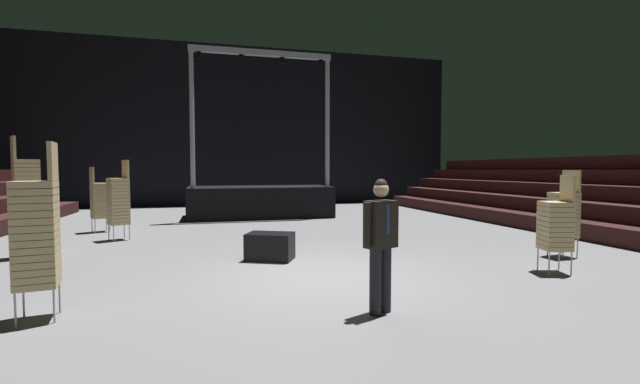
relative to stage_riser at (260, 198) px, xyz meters
The scene contains 11 objects.
ground_plane 9.31m from the stage_riser, 90.00° to the right, with size 22.00×30.00×0.10m, color slate.
arena_end_wall 6.60m from the stage_riser, 90.00° to the left, with size 22.00×0.30×8.00m, color black.
stage_riser is the anchor object (origin of this frame).
man_with_tie 11.25m from the stage_riser, 88.89° to the right, with size 0.56×0.37×1.69m.
chair_stack_front_left 6.05m from the stage_riser, 132.71° to the right, with size 0.60×0.60×2.05m.
chair_stack_front_right 5.66m from the stage_riser, 150.49° to the right, with size 0.59×0.59×1.88m.
chair_stack_mid_left 8.34m from the stage_riser, 131.13° to the right, with size 0.59×0.59×2.48m.
chair_stack_mid_right 10.41m from the stage_riser, 59.84° to the right, with size 0.47×0.47×1.79m.
chair_stack_mid_centre 11.12m from the stage_riser, 110.25° to the right, with size 0.50×0.50×2.14m.
chair_stack_rear_left 10.84m from the stage_riser, 68.33° to the right, with size 0.54×0.54×1.71m.
equipment_road_case 7.81m from the stage_riser, 95.09° to the right, with size 0.90×0.60×0.54m, color black.
Camera 1 is at (-1.84, -6.81, 1.81)m, focal length 23.63 mm.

